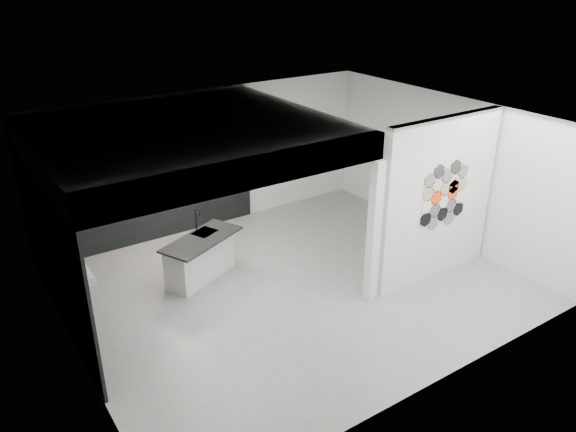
# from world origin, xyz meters

# --- Properties ---
(floor) EXTENTS (7.00, 6.00, 0.01)m
(floor) POSITION_xyz_m (0.00, 0.00, -0.01)
(floor) COLOR gray
(partition_panel) EXTENTS (2.45, 0.15, 2.80)m
(partition_panel) POSITION_xyz_m (2.23, -1.00, 1.40)
(partition_panel) COLOR silver
(partition_panel) RESTS_ON floor
(bay_clad_back) EXTENTS (4.40, 0.04, 2.35)m
(bay_clad_back) POSITION_xyz_m (-1.30, 2.97, 1.18)
(bay_clad_back) COLOR black
(bay_clad_back) RESTS_ON floor
(bay_clad_left) EXTENTS (0.04, 4.00, 2.35)m
(bay_clad_left) POSITION_xyz_m (-3.47, 1.00, 1.18)
(bay_clad_left) COLOR black
(bay_clad_left) RESTS_ON floor
(bulkhead) EXTENTS (4.40, 4.00, 0.40)m
(bulkhead) POSITION_xyz_m (-1.30, 1.00, 2.55)
(bulkhead) COLOR silver
(bulkhead) RESTS_ON corner_column
(corner_column) EXTENTS (0.16, 0.16, 2.35)m
(corner_column) POSITION_xyz_m (0.82, -1.00, 1.18)
(corner_column) COLOR silver
(corner_column) RESTS_ON floor
(fascia_beam) EXTENTS (4.40, 0.16, 0.40)m
(fascia_beam) POSITION_xyz_m (-1.30, -0.92, 2.55)
(fascia_beam) COLOR silver
(fascia_beam) RESTS_ON corner_column
(wall_basin) EXTENTS (0.40, 0.60, 0.12)m
(wall_basin) POSITION_xyz_m (-3.24, 0.80, 0.85)
(wall_basin) COLOR silver
(wall_basin) RESTS_ON bay_clad_left
(display_shelf) EXTENTS (3.00, 0.15, 0.04)m
(display_shelf) POSITION_xyz_m (-1.20, 2.87, 1.30)
(display_shelf) COLOR black
(display_shelf) RESTS_ON bay_clad_back
(kitchen_island) EXTENTS (1.60, 1.19, 1.18)m
(kitchen_island) POSITION_xyz_m (-1.16, 1.10, 0.40)
(kitchen_island) COLOR silver
(kitchen_island) RESTS_ON floor
(stockpot) EXTENTS (0.29, 0.29, 0.19)m
(stockpot) POSITION_xyz_m (-2.23, 2.87, 1.41)
(stockpot) COLOR black
(stockpot) RESTS_ON display_shelf
(kettle) EXTENTS (0.19, 0.19, 0.14)m
(kettle) POSITION_xyz_m (-0.30, 2.87, 1.39)
(kettle) COLOR black
(kettle) RESTS_ON display_shelf
(glass_bowl) EXTENTS (0.18, 0.18, 0.11)m
(glass_bowl) POSITION_xyz_m (0.15, 2.87, 1.38)
(glass_bowl) COLOR gray
(glass_bowl) RESTS_ON display_shelf
(glass_vase) EXTENTS (0.14, 0.14, 0.15)m
(glass_vase) POSITION_xyz_m (0.15, 2.87, 1.39)
(glass_vase) COLOR gray
(glass_vase) RESTS_ON display_shelf
(bottle_dark) EXTENTS (0.09, 0.09, 0.17)m
(bottle_dark) POSITION_xyz_m (-1.63, 2.87, 1.41)
(bottle_dark) COLOR black
(bottle_dark) RESTS_ON display_shelf
(utensil_cup) EXTENTS (0.08, 0.08, 0.09)m
(utensil_cup) POSITION_xyz_m (-1.79, 2.87, 1.37)
(utensil_cup) COLOR black
(utensil_cup) RESTS_ON display_shelf
(hex_tile_cluster) EXTENTS (1.04, 0.02, 1.16)m
(hex_tile_cluster) POSITION_xyz_m (2.26, -1.09, 1.50)
(hex_tile_cluster) COLOR black
(hex_tile_cluster) RESTS_ON partition_panel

